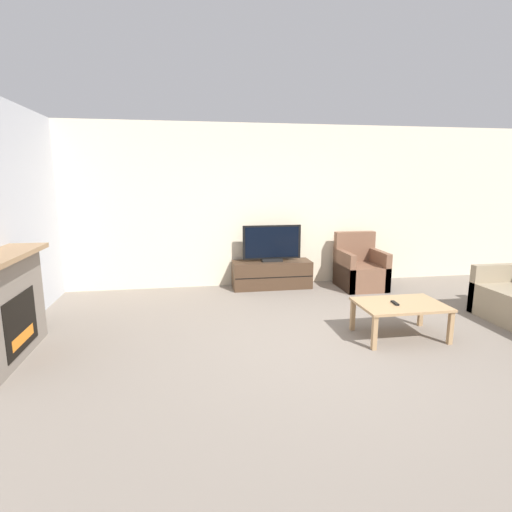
% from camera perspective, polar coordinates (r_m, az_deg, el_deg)
% --- Properties ---
extents(ground_plane, '(24.00, 24.00, 0.00)m').
position_cam_1_polar(ground_plane, '(4.42, 11.16, -13.27)').
color(ground_plane, slate).
extents(wall_back, '(12.00, 0.06, 2.70)m').
position_cam_1_polar(wall_back, '(6.86, 2.95, 7.14)').
color(wall_back, beige).
rests_on(wall_back, ground).
extents(fireplace, '(0.45, 1.47, 1.08)m').
position_cam_1_polar(fireplace, '(4.68, -32.61, -6.28)').
color(fireplace, slate).
rests_on(fireplace, ground).
extents(tv_stand, '(1.31, 0.45, 0.45)m').
position_cam_1_polar(tv_stand, '(6.72, 2.25, -2.63)').
color(tv_stand, '#422D1E').
rests_on(tv_stand, ground).
extents(tv, '(0.98, 0.18, 0.60)m').
position_cam_1_polar(tv, '(6.61, 2.29, 1.66)').
color(tv, black).
rests_on(tv, tv_stand).
extents(armchair, '(0.70, 0.76, 0.91)m').
position_cam_1_polar(armchair, '(6.94, 14.61, -1.97)').
color(armchair, brown).
rests_on(armchair, ground).
extents(coffee_table, '(0.97, 0.66, 0.40)m').
position_cam_1_polar(coffee_table, '(4.89, 19.93, -6.90)').
color(coffee_table, '#A37F56').
rests_on(coffee_table, ground).
extents(remote, '(0.05, 0.15, 0.02)m').
position_cam_1_polar(remote, '(4.83, 19.23, -6.36)').
color(remote, black).
rests_on(remote, coffee_table).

